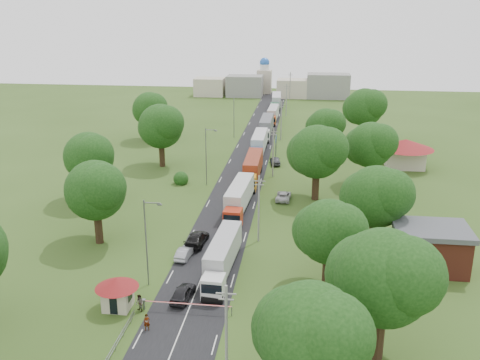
% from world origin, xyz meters
% --- Properties ---
extents(ground, '(260.00, 260.00, 0.00)m').
position_xyz_m(ground, '(0.00, 0.00, 0.00)').
color(ground, '#304A18').
rests_on(ground, ground).
extents(road, '(8.00, 200.00, 0.04)m').
position_xyz_m(road, '(0.00, 20.00, 0.00)').
color(road, black).
rests_on(road, ground).
extents(boom_barrier, '(9.22, 0.35, 1.18)m').
position_xyz_m(boom_barrier, '(-1.36, -25.00, 0.89)').
color(boom_barrier, slate).
rests_on(boom_barrier, ground).
extents(guard_booth, '(4.40, 4.40, 3.45)m').
position_xyz_m(guard_booth, '(-7.20, -25.00, 2.16)').
color(guard_booth, beige).
rests_on(guard_booth, ground).
extents(info_sign, '(0.12, 3.10, 4.10)m').
position_xyz_m(info_sign, '(5.20, 35.00, 3.00)').
color(info_sign, slate).
rests_on(info_sign, ground).
extents(pole_0, '(1.60, 0.24, 9.00)m').
position_xyz_m(pole_0, '(5.50, -35.00, 4.68)').
color(pole_0, gray).
rests_on(pole_0, ground).
extents(pole_1, '(1.60, 0.24, 9.00)m').
position_xyz_m(pole_1, '(5.50, -7.00, 4.68)').
color(pole_1, gray).
rests_on(pole_1, ground).
extents(pole_2, '(1.60, 0.24, 9.00)m').
position_xyz_m(pole_2, '(5.50, 21.00, 4.68)').
color(pole_2, gray).
rests_on(pole_2, ground).
extents(pole_3, '(1.60, 0.24, 9.00)m').
position_xyz_m(pole_3, '(5.50, 49.00, 4.68)').
color(pole_3, gray).
rests_on(pole_3, ground).
extents(pole_4, '(1.60, 0.24, 9.00)m').
position_xyz_m(pole_4, '(5.50, 77.00, 4.68)').
color(pole_4, gray).
rests_on(pole_4, ground).
extents(pole_5, '(1.60, 0.24, 9.00)m').
position_xyz_m(pole_5, '(5.50, 105.00, 4.68)').
color(pole_5, gray).
rests_on(pole_5, ground).
extents(lamp_0, '(2.03, 0.22, 10.00)m').
position_xyz_m(lamp_0, '(-5.35, -20.00, 5.55)').
color(lamp_0, slate).
rests_on(lamp_0, ground).
extents(lamp_1, '(2.03, 0.22, 10.00)m').
position_xyz_m(lamp_1, '(-5.35, 15.00, 5.55)').
color(lamp_1, slate).
rests_on(lamp_1, ground).
extents(lamp_2, '(2.03, 0.22, 10.00)m').
position_xyz_m(lamp_2, '(-5.35, 50.00, 5.55)').
color(lamp_2, slate).
rests_on(lamp_2, ground).
extents(tree_0, '(8.80, 8.80, 11.07)m').
position_xyz_m(tree_0, '(11.99, -37.84, 7.22)').
color(tree_0, '#382616').
rests_on(tree_0, ground).
extents(tree_1, '(9.60, 9.60, 12.05)m').
position_xyz_m(tree_1, '(17.99, -29.83, 7.85)').
color(tree_1, '#382616').
rests_on(tree_1, ground).
extents(tree_2, '(8.00, 8.00, 10.10)m').
position_xyz_m(tree_2, '(13.99, -17.86, 6.60)').
color(tree_2, '#382616').
rests_on(tree_2, ground).
extents(tree_3, '(8.80, 8.80, 11.07)m').
position_xyz_m(tree_3, '(19.99, -7.84, 7.22)').
color(tree_3, '#382616').
rests_on(tree_3, ground).
extents(tree_4, '(9.60, 9.60, 12.05)m').
position_xyz_m(tree_4, '(12.99, 10.17, 7.85)').
color(tree_4, '#382616').
rests_on(tree_4, ground).
extents(tree_5, '(8.80, 8.80, 11.07)m').
position_xyz_m(tree_5, '(21.99, 18.16, 7.22)').
color(tree_5, '#382616').
rests_on(tree_5, ground).
extents(tree_6, '(8.00, 8.00, 10.10)m').
position_xyz_m(tree_6, '(14.99, 35.14, 6.60)').
color(tree_6, '#382616').
rests_on(tree_6, ground).
extents(tree_7, '(9.60, 9.60, 12.05)m').
position_xyz_m(tree_7, '(23.99, 50.17, 7.85)').
color(tree_7, '#382616').
rests_on(tree_7, ground).
extents(tree_10, '(8.80, 8.80, 11.07)m').
position_xyz_m(tree_10, '(-15.01, -9.84, 7.22)').
color(tree_10, '#382616').
rests_on(tree_10, ground).
extents(tree_11, '(8.80, 8.80, 11.07)m').
position_xyz_m(tree_11, '(-22.01, 5.16, 7.22)').
color(tree_11, '#382616').
rests_on(tree_11, ground).
extents(tree_12, '(9.60, 9.60, 12.05)m').
position_xyz_m(tree_12, '(-16.01, 25.17, 7.85)').
color(tree_12, '#382616').
rests_on(tree_12, ground).
extents(tree_13, '(8.80, 8.80, 11.07)m').
position_xyz_m(tree_13, '(-24.01, 45.16, 7.22)').
color(tree_13, '#382616').
rests_on(tree_13, ground).
extents(house_brick, '(8.60, 6.60, 5.20)m').
position_xyz_m(house_brick, '(26.00, -12.00, 2.65)').
color(house_brick, maroon).
rests_on(house_brick, ground).
extents(house_cream, '(10.08, 10.08, 5.80)m').
position_xyz_m(house_cream, '(30.00, 30.00, 3.64)').
color(house_cream, beige).
rests_on(house_cream, ground).
extents(distant_town, '(52.00, 8.00, 8.00)m').
position_xyz_m(distant_town, '(0.68, 110.00, 3.49)').
color(distant_town, gray).
rests_on(distant_town, ground).
extents(church, '(5.00, 5.00, 12.30)m').
position_xyz_m(church, '(-4.00, 118.00, 5.39)').
color(church, beige).
rests_on(church, ground).
extents(truck_0, '(2.94, 13.90, 3.84)m').
position_xyz_m(truck_0, '(2.16, -16.17, 2.04)').
color(truck_0, white).
rests_on(truck_0, ground).
extents(truck_1, '(3.19, 14.74, 4.07)m').
position_xyz_m(truck_1, '(1.62, 3.03, 2.16)').
color(truck_1, '#B82B15').
rests_on(truck_1, ground).
extents(truck_2, '(2.68, 14.94, 4.14)m').
position_xyz_m(truck_2, '(2.10, 18.60, 2.20)').
color(truck_2, orange).
rests_on(truck_2, ground).
extents(truck_3, '(2.55, 14.76, 4.09)m').
position_xyz_m(truck_3, '(1.61, 36.38, 2.17)').
color(truck_3, '#17588F').
rests_on(truck_3, ground).
extents(truck_4, '(2.61, 15.20, 4.22)m').
position_xyz_m(truck_4, '(1.84, 52.59, 2.24)').
color(truck_4, silver).
rests_on(truck_4, ground).
extents(truck_5, '(2.53, 13.49, 3.74)m').
position_xyz_m(truck_5, '(2.32, 69.27, 1.98)').
color(truck_5, '#B33E1B').
rests_on(truck_5, ground).
extents(truck_6, '(3.17, 14.96, 4.13)m').
position_xyz_m(truck_6, '(2.03, 88.32, 2.19)').
color(truck_6, '#205738').
rests_on(truck_6, ground).
extents(car_lane_front, '(2.23, 4.61, 1.52)m').
position_xyz_m(car_lane_front, '(-1.00, -22.57, 0.76)').
color(car_lane_front, black).
rests_on(car_lane_front, ground).
extents(car_lane_mid, '(1.83, 4.17, 1.33)m').
position_xyz_m(car_lane_mid, '(-3.00, -13.00, 0.67)').
color(car_lane_mid, '#999BA1').
rests_on(car_lane_mid, ground).
extents(car_lane_rear, '(2.65, 5.72, 1.62)m').
position_xyz_m(car_lane_rear, '(-2.29, -9.09, 0.81)').
color(car_lane_rear, black).
rests_on(car_lane_rear, ground).
extents(car_verge_near, '(2.46, 4.88, 1.32)m').
position_xyz_m(car_verge_near, '(8.00, 9.08, 0.66)').
color(car_verge_near, silver).
rests_on(car_verge_near, ground).
extents(car_verge_far, '(2.44, 4.73, 1.54)m').
position_xyz_m(car_verge_far, '(5.50, 28.94, 0.77)').
color(car_verge_far, '#4B4E52').
rests_on(car_verge_far, ground).
extents(pedestrian_near, '(0.69, 0.53, 1.68)m').
position_xyz_m(pedestrian_near, '(-3.13, -28.50, 0.84)').
color(pedestrian_near, gray).
rests_on(pedestrian_near, ground).
extents(pedestrian_booth, '(1.13, 1.11, 1.83)m').
position_xyz_m(pedestrian_booth, '(-4.80, -25.41, 0.92)').
color(pedestrian_booth, gray).
rests_on(pedestrian_booth, ground).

